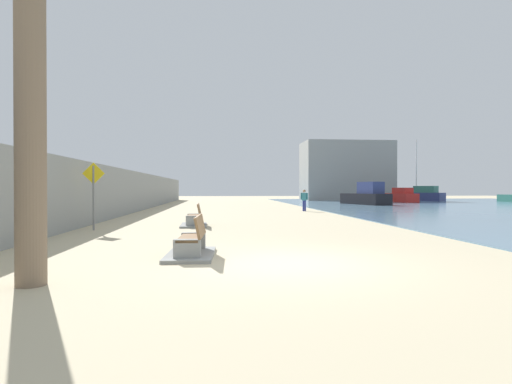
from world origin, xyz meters
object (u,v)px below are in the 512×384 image
object	(u,v)px
bench_near	(192,246)
person_walking	(304,199)
boat_far_right	(366,196)
boat_far_left	(399,196)
pedestrian_sign	(94,188)
bench_far	(194,221)
boat_mid_bay	(420,195)

from	to	relation	value
bench_near	person_walking	size ratio (longest dim) A/B	1.38
bench_near	boat_far_right	world-z (taller)	boat_far_right
bench_near	boat_far_left	size ratio (longest dim) A/B	0.41
boat_far_right	pedestrian_sign	xyz separation A→B (m)	(-19.58, -22.91, 0.78)
bench_near	boat_far_left	bearing A→B (deg)	58.64
bench_far	boat_far_right	bearing A→B (deg)	53.68
boat_mid_bay	boat_far_left	world-z (taller)	boat_mid_bay
boat_far_right	boat_mid_bay	xyz separation A→B (m)	(11.45, 11.20, -0.07)
bench_near	boat_far_left	world-z (taller)	boat_far_left
bench_far	boat_far_right	size ratio (longest dim) A/B	0.35
bench_far	pedestrian_sign	xyz separation A→B (m)	(-3.80, -1.44, 1.41)
boat_far_right	boat_mid_bay	size ratio (longest dim) A/B	0.76
boat_mid_bay	boat_far_left	size ratio (longest dim) A/B	1.54
boat_mid_bay	pedestrian_sign	distance (m)	46.11
bench_far	boat_far_right	distance (m)	26.65
bench_near	boat_mid_bay	size ratio (longest dim) A/B	0.27
boat_mid_bay	pedestrian_sign	bearing A→B (deg)	-132.30
person_walking	boat_far_left	xyz separation A→B (m)	(14.95, 16.99, -0.20)
bench_near	bench_far	world-z (taller)	same
bench_far	boat_far_right	xyz separation A→B (m)	(15.78, 21.46, 0.63)
pedestrian_sign	bench_far	bearing A→B (deg)	20.79
pedestrian_sign	boat_far_right	bearing A→B (deg)	49.48
bench_near	boat_mid_bay	world-z (taller)	boat_mid_bay
bench_near	pedestrian_sign	world-z (taller)	pedestrian_sign
bench_near	boat_far_right	xyz separation A→B (m)	(15.39, 29.32, 0.63)
boat_far_right	boat_far_left	bearing A→B (deg)	45.05
person_walking	bench_near	bearing A→B (deg)	-109.97
person_walking	boat_far_left	bearing A→B (deg)	48.66
boat_far_left	pedestrian_sign	bearing A→B (deg)	-131.54
boat_mid_bay	bench_far	bearing A→B (deg)	-129.82
bench_near	boat_far_right	bearing A→B (deg)	62.30
boat_far_right	boat_far_left	xyz separation A→B (m)	(6.35, 6.36, -0.17)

